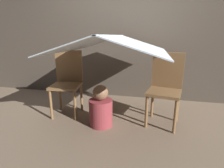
% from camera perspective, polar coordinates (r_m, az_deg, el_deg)
% --- Properties ---
extents(ground_plane, '(8.80, 8.80, 0.00)m').
position_cam_1_polar(ground_plane, '(2.42, -0.56, -12.37)').
color(ground_plane, '#7A6651').
extents(wall_back, '(7.00, 0.05, 2.50)m').
position_cam_1_polar(wall_back, '(3.24, 4.14, 17.56)').
color(wall_back, '#4C4238').
rests_on(wall_back, ground_plane).
extents(chair_left, '(0.45, 0.45, 0.93)m').
position_cam_1_polar(chair_left, '(2.63, -14.34, 1.27)').
color(chair_left, brown).
rests_on(chair_left, ground_plane).
extents(chair_right, '(0.47, 0.47, 0.93)m').
position_cam_1_polar(chair_right, '(2.35, 17.00, -0.56)').
color(chair_right, brown).
rests_on(chair_right, ground_plane).
extents(sheet_canopy, '(1.35, 1.42, 0.22)m').
position_cam_1_polar(sheet_canopy, '(2.24, 0.00, 13.01)').
color(sheet_canopy, silver).
extents(person_front, '(0.30, 0.30, 0.54)m').
position_cam_1_polar(person_front, '(2.27, -3.69, -8.09)').
color(person_front, maroon).
rests_on(person_front, ground_plane).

